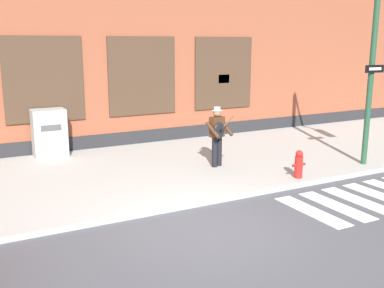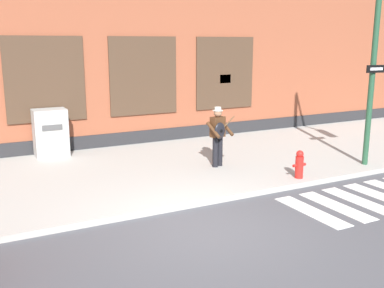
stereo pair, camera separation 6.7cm
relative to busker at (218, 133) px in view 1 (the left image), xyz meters
The scene contains 6 objects.
ground_plane 4.16m from the busker, 123.18° to the right, with size 160.00×160.00×0.00m, color #4C4C51.
sidewalk 2.53m from the busker, 161.23° to the left, with size 28.00×5.86×0.13m.
building_backdrop 7.02m from the busker, 111.25° to the left, with size 28.00×4.06×9.10m.
busker is the anchor object (origin of this frame).
utility_box 4.97m from the busker, 139.45° to the left, with size 0.94×0.67×1.40m.
fire_hydrant 2.29m from the busker, 55.74° to the right, with size 0.38×0.20×0.70m.
Camera 1 is at (-3.82, -6.68, 3.39)m, focal length 42.00 mm.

